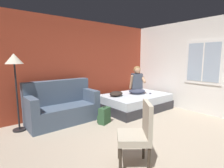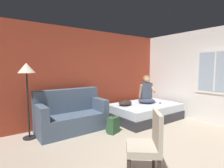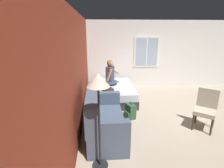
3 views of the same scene
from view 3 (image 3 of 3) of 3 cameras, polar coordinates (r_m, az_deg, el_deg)
ground_plane at (r=5.32m, az=22.44°, el=-9.96°), size 40.00×40.00×0.00m
wall_back_accent at (r=4.34m, az=-11.33°, el=4.05°), size 10.52×0.16×2.70m
wall_side_with_window at (r=7.47m, az=13.96°, el=9.24°), size 0.19×6.96×2.70m
bed at (r=6.12m, az=0.33°, el=-2.66°), size 2.08×1.40×0.48m
couch at (r=4.00m, az=-3.09°, el=-11.42°), size 1.71×0.84×1.04m
side_chair at (r=4.78m, az=28.30°, el=-6.84°), size 0.65×0.65×0.98m
person_seated at (r=6.07m, az=-0.47°, el=3.08°), size 0.66×0.63×0.88m
backpack at (r=4.84m, az=5.98°, el=-8.88°), size 0.34×0.31×0.46m
throw_pillow at (r=5.43m, az=-1.35°, el=-1.77°), size 0.58×0.52×0.14m
cell_phone at (r=6.51m, az=1.84°, el=0.82°), size 0.16×0.14×0.01m
floor_lamp at (r=2.69m, az=-4.46°, el=-1.87°), size 0.36×0.36×1.70m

